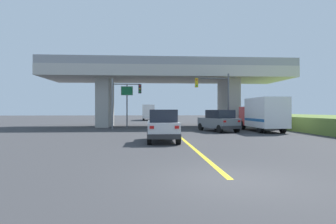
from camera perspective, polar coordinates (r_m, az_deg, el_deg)
ground at (r=35.26m, az=-0.06°, el=-2.89°), size 160.00×160.00×0.00m
overpass_bridge at (r=35.40m, az=-0.06°, el=6.26°), size 29.11×8.72×7.89m
lane_divider_stripe at (r=20.38m, az=2.71°, el=-5.22°), size 0.20×24.51×0.01m
suv_lead at (r=17.89m, az=-1.09°, el=-2.76°), size 1.93×4.32×2.02m
suv_crossing at (r=26.97m, az=10.12°, el=-1.72°), size 3.26×5.00×2.02m
box_truck at (r=28.07m, az=18.48°, el=-0.38°), size 2.33×6.91×3.12m
traffic_signal_nearside at (r=30.74m, az=9.85°, el=3.82°), size 3.69×0.36×5.90m
traffic_signal_farside at (r=30.26m, az=-9.10°, el=3.06°), size 3.13×0.36×5.32m
highway_sign at (r=32.36m, az=-8.23°, el=3.03°), size 1.34×0.17×4.86m
semi_truck_distant at (r=57.62m, az=-3.92°, el=-0.03°), size 2.33×7.53×3.10m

